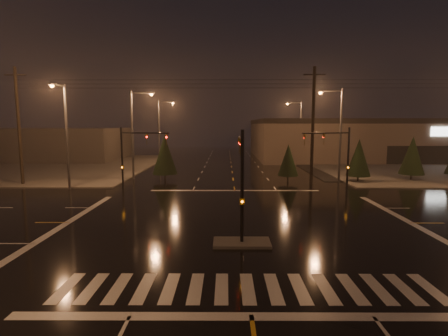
{
  "coord_description": "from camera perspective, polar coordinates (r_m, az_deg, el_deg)",
  "views": [
    {
      "loc": [
        -0.84,
        -21.74,
        6.25
      ],
      "look_at": [
        -0.98,
        4.33,
        3.0
      ],
      "focal_mm": 28.0,
      "sensor_mm": 36.0,
      "label": 1
    }
  ],
  "objects": [
    {
      "name": "utility_pole_1",
      "position": [
        36.82,
        14.3,
        6.7
      ],
      "size": [
        2.2,
        0.32,
        12.0
      ],
      "color": "black",
      "rests_on": "ground"
    },
    {
      "name": "signal_mast_median",
      "position": [
        18.86,
        2.87,
        -0.52
      ],
      "size": [
        0.25,
        4.59,
        6.0
      ],
      "color": "black",
      "rests_on": "ground"
    },
    {
      "name": "utility_pole_0",
      "position": [
        41.54,
        -30.5,
        5.97
      ],
      "size": [
        2.2,
        0.32,
        12.0
      ],
      "color": "black",
      "rests_on": "ground"
    },
    {
      "name": "streetlight_1",
      "position": [
        41.07,
        -14.37,
        6.26
      ],
      "size": [
        2.77,
        0.32,
        10.0
      ],
      "color": "#38383A",
      "rests_on": "ground"
    },
    {
      "name": "retail_building",
      "position": [
        76.67,
        28.27,
        4.46
      ],
      "size": [
        60.2,
        28.3,
        7.2
      ],
      "color": "#705E50",
      "rests_on": "ground"
    },
    {
      "name": "stop_bar_near",
      "position": [
        12.46,
        4.51,
        -23.01
      ],
      "size": [
        16.0,
        0.5,
        0.01
      ],
      "primitive_type": "cube",
      "color": "beige",
      "rests_on": "ground"
    },
    {
      "name": "sidewalk_ne",
      "position": [
        60.56,
        30.92,
        0.23
      ],
      "size": [
        36.0,
        36.0,
        0.12
      ],
      "primitive_type": "cube",
      "color": "#4E4B46",
      "rests_on": "ground"
    },
    {
      "name": "streetlight_4",
      "position": [
        58.99,
        12.15,
        6.52
      ],
      "size": [
        2.77,
        0.32,
        10.0
      ],
      "color": "#38383A",
      "rests_on": "ground"
    },
    {
      "name": "conifer_1",
      "position": [
        44.4,
        28.39,
        1.82
      ],
      "size": [
        2.72,
        2.72,
        4.95
      ],
      "color": "black",
      "rests_on": "ground"
    },
    {
      "name": "conifer_0",
      "position": [
        40.54,
        21.14,
        1.61
      ],
      "size": [
        2.57,
        2.57,
        4.72
      ],
      "color": "black",
      "rests_on": "ground"
    },
    {
      "name": "streetlight_3",
      "position": [
        39.62,
        18.08,
        6.11
      ],
      "size": [
        2.77,
        0.32,
        10.0
      ],
      "color": "#38383A",
      "rests_on": "ground"
    },
    {
      "name": "sidewalk_nw",
      "position": [
        59.72,
        -28.93,
        0.27
      ],
      "size": [
        36.0,
        36.0,
        0.12
      ],
      "primitive_type": "cube",
      "color": "#4E4B46",
      "rests_on": "ground"
    },
    {
      "name": "streetlight_2",
      "position": [
        56.7,
        -10.27,
        6.54
      ],
      "size": [
        2.77,
        0.32,
        10.0
      ],
      "color": "#38383A",
      "rests_on": "ground"
    },
    {
      "name": "ground",
      "position": [
        22.64,
        2.46,
        -8.93
      ],
      "size": [
        140.0,
        140.0,
        0.0
      ],
      "primitive_type": "plane",
      "color": "black",
      "rests_on": "ground"
    },
    {
      "name": "signal_mast_ne",
      "position": [
        33.61,
        18.24,
        2.55
      ],
      "size": [
        4.84,
        1.86,
        6.0
      ],
      "color": "black",
      "rests_on": "ground"
    },
    {
      "name": "stop_bar_far",
      "position": [
        33.35,
        1.75,
        -3.69
      ],
      "size": [
        16.0,
        0.5,
        0.01
      ],
      "primitive_type": "cube",
      "color": "beige",
      "rests_on": "ground"
    },
    {
      "name": "conifer_3",
      "position": [
        39.85,
        -9.65,
        2.16
      ],
      "size": [
        2.8,
        2.8,
        5.07
      ],
      "color": "black",
      "rests_on": "ground"
    },
    {
      "name": "streetlight_5",
      "position": [
        36.25,
        -24.54,
        5.76
      ],
      "size": [
        0.32,
        2.77,
        10.0
      ],
      "color": "#38383A",
      "rests_on": "ground"
    },
    {
      "name": "signal_mast_nw",
      "position": [
        33.13,
        -14.86,
        2.61
      ],
      "size": [
        4.84,
        1.86,
        6.0
      ],
      "color": "black",
      "rests_on": "ground"
    },
    {
      "name": "conifer_4",
      "position": [
        38.71,
        10.44,
        1.32
      ],
      "size": [
        2.22,
        2.22,
        4.16
      ],
      "color": "black",
      "rests_on": "ground"
    },
    {
      "name": "crosswalk",
      "position": [
        14.22,
        3.89,
        -18.97
      ],
      "size": [
        15.0,
        2.6,
        0.01
      ],
      "primitive_type": "cube",
      "color": "beige",
      "rests_on": "ground"
    },
    {
      "name": "median_island",
      "position": [
        18.81,
        2.92,
        -12.08
      ],
      "size": [
        3.0,
        1.6,
        0.15
      ],
      "primitive_type": "cube",
      "color": "#4E4B46",
      "rests_on": "ground"
    },
    {
      "name": "commercial_block",
      "position": [
        72.4,
        -27.91,
        3.55
      ],
      "size": [
        30.0,
        18.0,
        5.6
      ],
      "primitive_type": "cube",
      "color": "#45403D",
      "rests_on": "ground"
    }
  ]
}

